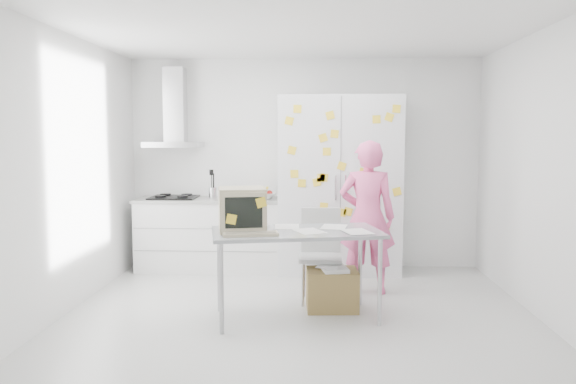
{
  "coord_description": "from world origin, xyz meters",
  "views": [
    {
      "loc": [
        0.14,
        -5.32,
        1.71
      ],
      "look_at": [
        -0.15,
        0.77,
        1.1
      ],
      "focal_mm": 35.0,
      "sensor_mm": 36.0,
      "label": 1
    }
  ],
  "objects_px": {
    "chair": "(321,249)",
    "person": "(367,217)",
    "cardboard_box": "(332,289)",
    "desk": "(262,220)"
  },
  "relations": [
    {
      "from": "person",
      "to": "cardboard_box",
      "type": "relative_size",
      "value": 3.2
    },
    {
      "from": "person",
      "to": "chair",
      "type": "height_order",
      "value": "person"
    },
    {
      "from": "desk",
      "to": "chair",
      "type": "bearing_deg",
      "value": 37.46
    },
    {
      "from": "desk",
      "to": "chair",
      "type": "xyz_separation_m",
      "value": [
        0.55,
        0.63,
        -0.39
      ]
    },
    {
      "from": "chair",
      "to": "cardboard_box",
      "type": "distance_m",
      "value": 0.48
    },
    {
      "from": "person",
      "to": "cardboard_box",
      "type": "bearing_deg",
      "value": 63.89
    },
    {
      "from": "cardboard_box",
      "to": "chair",
      "type": "bearing_deg",
      "value": 109.15
    },
    {
      "from": "desk",
      "to": "cardboard_box",
      "type": "distance_m",
      "value": 1.03
    },
    {
      "from": "chair",
      "to": "person",
      "type": "bearing_deg",
      "value": 33.31
    },
    {
      "from": "cardboard_box",
      "to": "person",
      "type": "bearing_deg",
      "value": 58.28
    }
  ]
}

